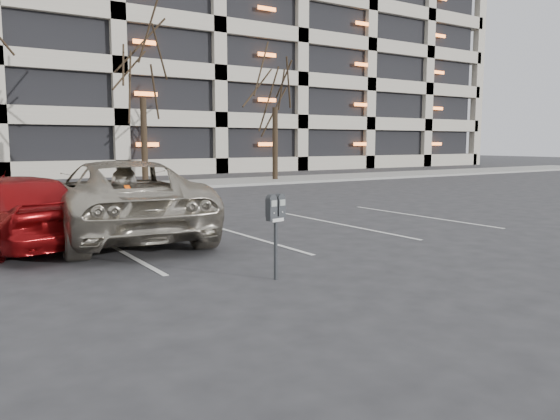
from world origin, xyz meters
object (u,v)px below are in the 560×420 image
at_px(tree_c, 141,42).
at_px(car_red, 10,210).
at_px(parking_meter, 276,216).
at_px(tree_d, 275,61).
at_px(suv_silver, 120,199).

bearing_deg(tree_c, car_red, -119.33).
bearing_deg(parking_meter, tree_d, 46.67).
relative_size(tree_c, car_red, 2.01).
distance_m(tree_d, suv_silver, 18.06).
bearing_deg(car_red, parking_meter, 108.33).
bearing_deg(tree_d, suv_silver, -133.69).
bearing_deg(suv_silver, tree_c, -105.80).
xyz_separation_m(tree_d, car_red, (-14.07, -12.59, -5.38)).
bearing_deg(tree_c, tree_d, 0.00).
distance_m(tree_c, suv_silver, 14.54).
bearing_deg(suv_silver, tree_d, -127.96).
xyz_separation_m(tree_d, suv_silver, (-11.93, -12.49, -5.31)).
bearing_deg(parking_meter, suv_silver, 88.72).
xyz_separation_m(parking_meter, suv_silver, (-0.82, 4.90, -0.13)).
bearing_deg(car_red, tree_c, -132.70).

